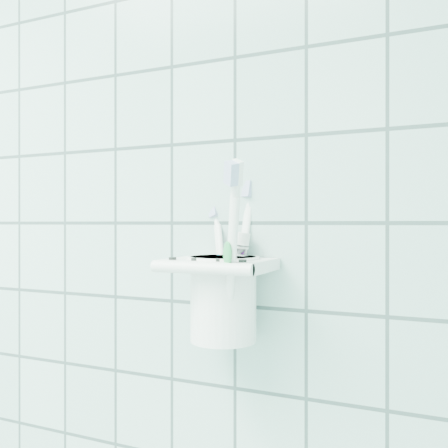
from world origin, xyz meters
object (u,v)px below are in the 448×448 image
at_px(holder_bracket, 219,266).
at_px(toothbrush_blue, 233,254).
at_px(toothpaste_tube, 228,274).
at_px(toothbrush_orange, 227,245).
at_px(cup, 223,295).
at_px(toothbrush_pink, 226,260).

relative_size(holder_bracket, toothbrush_blue, 0.65).
xyz_separation_m(toothbrush_blue, toothpaste_tube, (-0.01, -0.00, -0.03)).
bearing_deg(toothpaste_tube, toothbrush_orange, -43.14).
distance_m(cup, toothbrush_pink, 0.05).
height_order(toothbrush_pink, toothpaste_tube, toothbrush_pink).
distance_m(toothbrush_orange, toothpaste_tube, 0.05).
relative_size(holder_bracket, cup, 1.21).
height_order(toothbrush_pink, toothbrush_blue, toothbrush_blue).
bearing_deg(cup, toothpaste_tube, 98.03).
bearing_deg(cup, holder_bracket, -133.76).
distance_m(holder_bracket, toothbrush_pink, 0.02).
bearing_deg(toothbrush_orange, cup, 163.72).
bearing_deg(toothbrush_orange, toothbrush_pink, -49.89).
bearing_deg(toothbrush_orange, toothbrush_blue, 132.59).
distance_m(toothbrush_blue, toothpaste_tube, 0.03).
distance_m(holder_bracket, toothbrush_orange, 0.03).
xyz_separation_m(holder_bracket, toothbrush_blue, (0.01, 0.02, 0.01)).
height_order(toothbrush_pink, toothbrush_orange, toothbrush_orange).
xyz_separation_m(cup, toothbrush_orange, (0.01, -0.01, 0.06)).
relative_size(holder_bracket, toothpaste_tube, 0.97).
height_order(holder_bracket, toothbrush_blue, toothbrush_blue).
xyz_separation_m(toothbrush_pink, toothpaste_tube, (-0.01, 0.03, -0.02)).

